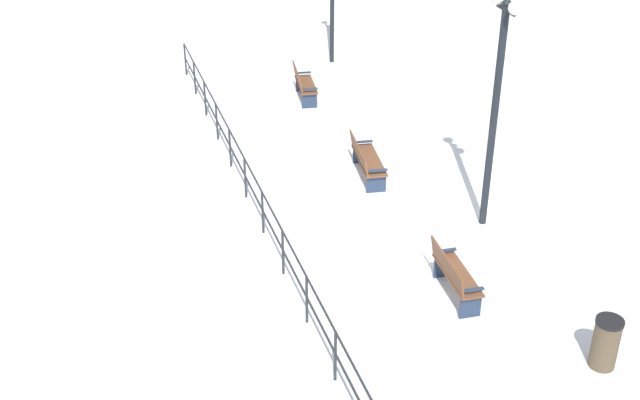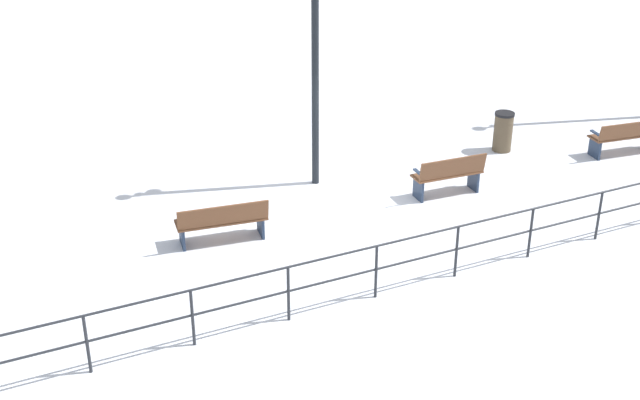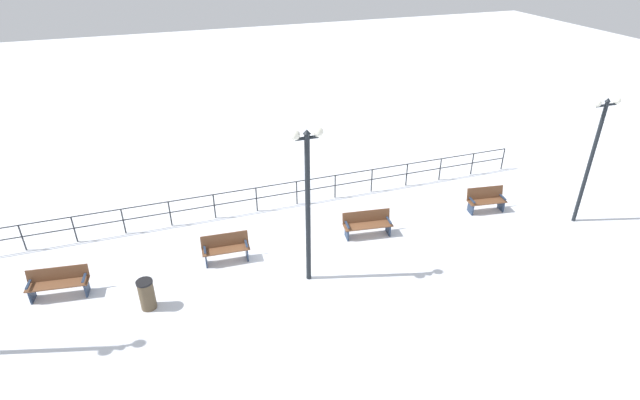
% 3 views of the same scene
% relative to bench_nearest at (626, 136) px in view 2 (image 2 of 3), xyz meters
% --- Properties ---
extents(ground_plane, '(80.00, 80.00, 0.00)m').
position_rel_bench_nearest_xyz_m(ground_plane, '(-0.02, 7.33, -0.47)').
color(ground_plane, white).
rests_on(ground_plane, ground).
extents(bench_nearest, '(0.74, 1.75, 0.86)m').
position_rel_bench_nearest_xyz_m(bench_nearest, '(0.00, 0.00, 0.00)').
color(bench_nearest, brown).
rests_on(bench_nearest, ground).
extents(bench_second, '(0.60, 1.53, 0.92)m').
position_rel_bench_nearest_xyz_m(bench_second, '(-0.11, 4.89, 0.02)').
color(bench_second, brown).
rests_on(bench_second, ground).
extents(bench_third, '(0.78, 1.75, 0.85)m').
position_rel_bench_nearest_xyz_m(bench_third, '(-0.01, 9.79, -0.02)').
color(bench_third, brown).
rests_on(bench_third, ground).
extents(lamppost_middle, '(0.27, 0.91, 4.88)m').
position_rel_bench_nearest_xyz_m(lamppost_middle, '(1.65, 7.10, 2.66)').
color(lamppost_middle, black).
rests_on(lamppost_middle, ground).
extents(waterfront_railing, '(0.05, 20.53, 1.00)m').
position_rel_bench_nearest_xyz_m(waterfront_railing, '(-2.89, 7.33, 0.20)').
color(waterfront_railing, '#26282D').
rests_on(waterfront_railing, ground).
extents(trash_bin, '(0.46, 0.46, 0.93)m').
position_rel_bench_nearest_xyz_m(trash_bin, '(1.42, 2.40, 0.00)').
color(trash_bin, brown).
rests_on(trash_bin, ground).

